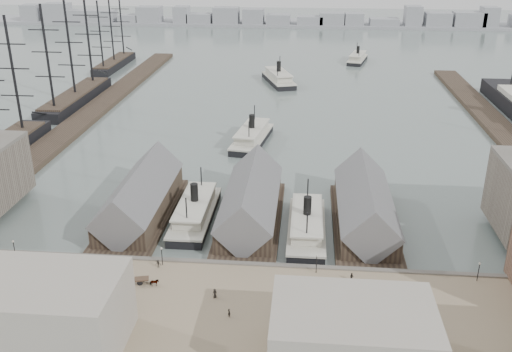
# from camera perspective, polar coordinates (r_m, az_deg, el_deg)

# --- Properties ---
(ground) EXTENTS (900.00, 900.00, 0.00)m
(ground) POSITION_cam_1_polar(r_m,az_deg,el_deg) (118.95, -1.35, -8.28)
(ground) COLOR #586562
(ground) RESTS_ON ground
(quay) EXTENTS (180.00, 30.00, 2.00)m
(quay) POSITION_cam_1_polar(r_m,az_deg,el_deg) (101.90, -2.67, -13.59)
(quay) COLOR #837158
(quay) RESTS_ON ground
(seawall) EXTENTS (180.00, 1.20, 2.30)m
(seawall) POSITION_cam_1_polar(r_m,az_deg,el_deg) (113.95, -1.65, -9.13)
(seawall) COLOR #59544C
(seawall) RESTS_ON ground
(west_wharf) EXTENTS (10.00, 220.00, 1.60)m
(west_wharf) POSITION_cam_1_polar(r_m,az_deg,el_deg) (224.82, -15.91, 6.31)
(west_wharf) COLOR #2D231C
(west_wharf) RESTS_ON ground
(east_wharf) EXTENTS (10.00, 180.00, 1.60)m
(east_wharf) POSITION_cam_1_polar(r_m,az_deg,el_deg) (211.05, 23.28, 4.24)
(east_wharf) COLOR #2D231C
(east_wharf) RESTS_ON ground
(ferry_shed_west) EXTENTS (14.00, 42.00, 12.60)m
(ferry_shed_west) POSITION_cam_1_polar(r_m,az_deg,el_deg) (136.40, -11.47, -2.27)
(ferry_shed_west) COLOR #2D231C
(ferry_shed_west) RESTS_ON ground
(ferry_shed_center) EXTENTS (14.00, 42.00, 12.60)m
(ferry_shed_center) POSITION_cam_1_polar(r_m,az_deg,el_deg) (131.52, -0.53, -2.76)
(ferry_shed_center) COLOR #2D231C
(ferry_shed_center) RESTS_ON ground
(ferry_shed_east) EXTENTS (14.00, 42.00, 12.60)m
(ferry_shed_east) POSITION_cam_1_polar(r_m,az_deg,el_deg) (131.69, 10.82, -3.16)
(ferry_shed_east) COLOR #2D231C
(ferry_shed_east) RESTS_ON ground
(street_bldg_center) EXTENTS (24.00, 16.00, 10.00)m
(street_bldg_center) POSITION_cam_1_polar(r_m,az_deg,el_deg) (88.35, 9.61, -15.61)
(street_bldg_center) COLOR gray
(street_bldg_center) RESTS_ON quay
(street_bldg_west) EXTENTS (30.00, 16.00, 12.00)m
(street_bldg_west) POSITION_cam_1_polar(r_m,az_deg,el_deg) (97.01, -22.07, -12.54)
(street_bldg_west) COLOR gray
(street_bldg_west) RESTS_ON quay
(lamp_post_far_w) EXTENTS (0.44, 0.44, 3.92)m
(lamp_post_far_w) POSITION_cam_1_polar(r_m,az_deg,el_deg) (123.86, -23.06, -6.44)
(lamp_post_far_w) COLOR black
(lamp_post_far_w) RESTS_ON quay
(lamp_post_near_w) EXTENTS (0.44, 0.44, 3.92)m
(lamp_post_near_w) POSITION_cam_1_polar(r_m,az_deg,el_deg) (113.20, -9.41, -7.59)
(lamp_post_near_w) COLOR black
(lamp_post_near_w) RESTS_ON quay
(lamp_post_near_e) EXTENTS (0.44, 0.44, 3.92)m
(lamp_post_near_e) POSITION_cam_1_polar(r_m,az_deg,el_deg) (109.94, 6.08, -8.38)
(lamp_post_near_e) COLOR black
(lamp_post_near_e) RESTS_ON quay
(lamp_post_far_e) EXTENTS (0.44, 0.44, 3.92)m
(lamp_post_far_e) POSITION_cam_1_polar(r_m,az_deg,el_deg) (114.71, 21.41, -8.58)
(lamp_post_far_e) COLOR black
(lamp_post_far_e) RESTS_ON quay
(far_shore) EXTENTS (500.00, 40.00, 15.72)m
(far_shore) POSITION_cam_1_polar(r_m,az_deg,el_deg) (439.26, 3.51, 15.28)
(far_shore) COLOR gray
(far_shore) RESTS_ON ground
(ferry_docked_west) EXTENTS (8.27, 27.57, 9.85)m
(ferry_docked_west) POSITION_cam_1_polar(r_m,az_deg,el_deg) (133.83, -6.11, -3.53)
(ferry_docked_west) COLOR black
(ferry_docked_west) RESTS_ON ground
(ferry_docked_east) EXTENTS (8.18, 27.26, 9.74)m
(ferry_docked_east) POSITION_cam_1_polar(r_m,az_deg,el_deg) (127.53, 5.09, -4.91)
(ferry_docked_east) COLOR black
(ferry_docked_east) RESTS_ON ground
(ferry_open_near) EXTENTS (12.33, 28.97, 10.02)m
(ferry_open_near) POSITION_cam_1_polar(r_m,az_deg,el_deg) (183.21, -0.41, 4.02)
(ferry_open_near) COLOR black
(ferry_open_near) RESTS_ON ground
(ferry_open_mid) EXTENTS (17.68, 30.90, 10.57)m
(ferry_open_mid) POSITION_cam_1_polar(r_m,az_deg,el_deg) (261.29, 2.28, 9.78)
(ferry_open_mid) COLOR black
(ferry_open_mid) RESTS_ON ground
(ferry_open_far) EXTENTS (12.95, 25.88, 8.87)m
(ferry_open_far) POSITION_cam_1_polar(r_m,az_deg,el_deg) (312.00, 10.11, 11.53)
(ferry_open_far) COLOR black
(ferry_open_far) RESTS_ON ground
(sailing_ship_mid) EXTENTS (9.82, 56.76, 40.39)m
(sailing_ship_mid) POSITION_cam_1_polar(r_m,az_deg,el_deg) (239.45, -17.59, 7.62)
(sailing_ship_mid) COLOR black
(sailing_ship_mid) RESTS_ON ground
(sailing_ship_far) EXTENTS (8.32, 46.22, 34.20)m
(sailing_ship_far) POSITION_cam_1_polar(r_m,az_deg,el_deg) (303.62, -13.97, 10.99)
(sailing_ship_far) COLOR black
(sailing_ship_far) RESTS_ON ground
(horse_cart_left) EXTENTS (4.62, 3.61, 1.53)m
(horse_cart_left) POSITION_cam_1_polar(r_m,az_deg,el_deg) (115.46, -22.58, -9.68)
(horse_cart_left) COLOR black
(horse_cart_left) RESTS_ON quay
(horse_cart_center) EXTENTS (4.89, 2.24, 1.44)m
(horse_cart_center) POSITION_cam_1_polar(r_m,az_deg,el_deg) (108.57, -10.61, -10.34)
(horse_cart_center) COLOR black
(horse_cart_center) RESTS_ON quay
(horse_cart_right) EXTENTS (4.63, 1.66, 1.64)m
(horse_cart_right) POSITION_cam_1_polar(r_m,az_deg,el_deg) (99.87, 12.38, -13.74)
(horse_cart_right) COLOR black
(horse_cart_right) RESTS_ON quay
(pedestrian_1) EXTENTS (0.95, 0.97, 1.57)m
(pedestrian_1) POSITION_cam_1_polar(r_m,az_deg,el_deg) (109.22, -21.22, -11.43)
(pedestrian_1) COLOR black
(pedestrian_1) RESTS_ON quay
(pedestrian_2) EXTENTS (1.09, 0.67, 1.63)m
(pedestrian_2) POSITION_cam_1_polar(r_m,az_deg,el_deg) (113.48, -9.76, -8.65)
(pedestrian_2) COLOR black
(pedestrian_2) RESTS_ON quay
(pedestrian_3) EXTENTS (0.71, 1.03, 1.62)m
(pedestrian_3) POSITION_cam_1_polar(r_m,az_deg,el_deg) (105.88, -15.24, -11.73)
(pedestrian_3) COLOR black
(pedestrian_3) RESTS_ON quay
(pedestrian_4) EXTENTS (1.02, 0.91, 1.75)m
(pedestrian_4) POSITION_cam_1_polar(r_m,az_deg,el_deg) (103.73, -4.14, -11.62)
(pedestrian_4) COLOR black
(pedestrian_4) RESTS_ON quay
(pedestrian_5) EXTENTS (0.72, 0.72, 1.62)m
(pedestrian_5) POSITION_cam_1_polar(r_m,az_deg,el_deg) (99.05, -2.71, -13.51)
(pedestrian_5) COLOR black
(pedestrian_5) RESTS_ON quay
(pedestrian_6) EXTENTS (0.82, 0.65, 1.63)m
(pedestrian_6) POSITION_cam_1_polar(r_m,az_deg,el_deg) (109.41, 9.56, -9.94)
(pedestrian_6) COLOR black
(pedestrian_6) RESTS_ON quay
(pedestrian_7) EXTENTS (0.99, 1.17, 1.57)m
(pedestrian_7) POSITION_cam_1_polar(r_m,az_deg,el_deg) (99.80, 14.70, -14.05)
(pedestrian_7) COLOR black
(pedestrian_7) RESTS_ON quay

